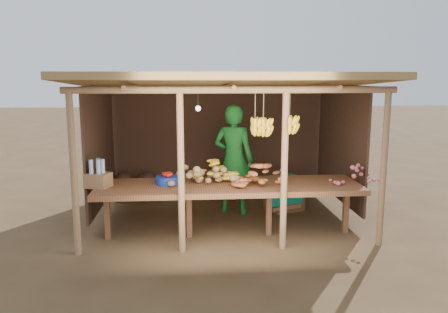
{
  "coord_description": "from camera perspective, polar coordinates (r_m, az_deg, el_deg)",
  "views": [
    {
      "loc": [
        -0.6,
        -7.22,
        2.35
      ],
      "look_at": [
        0.0,
        0.0,
        1.05
      ],
      "focal_mm": 35.0,
      "sensor_mm": 36.0,
      "label": 1
    }
  ],
  "objects": [
    {
      "name": "banana_pile",
      "position": [
        6.66,
        -1.18,
        -1.73
      ],
      "size": [
        0.73,
        0.49,
        0.35
      ],
      "primitive_type": null,
      "rotation": [
        0.0,
        0.0,
        0.12
      ],
      "color": "yellow",
      "rests_on": "counter"
    },
    {
      "name": "tomato_basin",
      "position": [
        6.54,
        -7.39,
        -2.95
      ],
      "size": [
        0.34,
        0.34,
        0.18
      ],
      "rotation": [
        0.0,
        0.0,
        0.43
      ],
      "color": "navy",
      "rests_on": "counter"
    },
    {
      "name": "burlap_sacks",
      "position": [
        8.66,
        -11.53,
        -3.82
      ],
      "size": [
        0.93,
        0.49,
        0.66
      ],
      "color": "#412B1E",
      "rests_on": "ground"
    },
    {
      "name": "bottle_box",
      "position": [
        6.53,
        -16.13,
        -2.52
      ],
      "size": [
        0.4,
        0.36,
        0.42
      ],
      "color": "olive",
      "rests_on": "counter"
    },
    {
      "name": "counter",
      "position": [
        6.5,
        0.69,
        -4.17
      ],
      "size": [
        3.9,
        1.05,
        0.8
      ],
      "color": "brown",
      "rests_on": "ground"
    },
    {
      "name": "vendor",
      "position": [
        7.61,
        1.24,
        -0.37
      ],
      "size": [
        0.82,
        0.68,
        1.92
      ],
      "primitive_type": "imported",
      "rotation": [
        0.0,
        0.0,
        2.78
      ],
      "color": "#186E25",
      "rests_on": "ground"
    },
    {
      "name": "potato_heap",
      "position": [
        6.46,
        -2.65,
        -2.01
      ],
      "size": [
        1.3,
        1.01,
        0.37
      ],
      "primitive_type": null,
      "rotation": [
        0.0,
        0.0,
        -0.33
      ],
      "color": "#906F4A",
      "rests_on": "counter"
    },
    {
      "name": "onion_heap",
      "position": [
        6.82,
        16.86,
        -1.89
      ],
      "size": [
        0.82,
        0.66,
        0.35
      ],
      "primitive_type": null,
      "rotation": [
        0.0,
        0.0,
        -0.36
      ],
      "color": "#C8616A",
      "rests_on": "counter"
    },
    {
      "name": "sweet_potato_heap",
      "position": [
        6.44,
        5.01,
        -2.17
      ],
      "size": [
        0.94,
        0.66,
        0.35
      ],
      "primitive_type": null,
      "rotation": [
        0.0,
        0.0,
        0.18
      ],
      "color": "#B35E2E",
      "rests_on": "counter"
    },
    {
      "name": "ground",
      "position": [
        7.62,
        0.0,
        -7.8
      ],
      "size": [
        60.0,
        60.0,
        0.0
      ],
      "primitive_type": "plane",
      "color": "brown",
      "rests_on": "ground"
    },
    {
      "name": "carton_stack",
      "position": [
        8.65,
        -0.98,
        -3.44
      ],
      "size": [
        1.01,
        0.46,
        0.71
      ],
      "color": "olive",
      "rests_on": "ground"
    },
    {
      "name": "stall_structure",
      "position": [
        7.39,
        0.08,
        6.92
      ],
      "size": [
        4.7,
        3.5,
        2.43
      ],
      "color": "#99724F",
      "rests_on": "ground"
    },
    {
      "name": "tarp_crate",
      "position": [
        7.98,
        7.87,
        -4.67
      ],
      "size": [
        0.81,
        0.76,
        0.77
      ],
      "color": "brown",
      "rests_on": "ground"
    }
  ]
}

